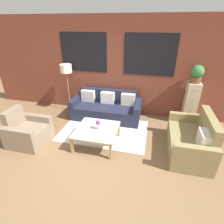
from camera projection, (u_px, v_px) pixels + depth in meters
The scene contains 11 objects.
ground_plane at pixel (90, 161), 3.65m from camera, with size 16.00×16.00×0.00m, color brown.
wall_back_brick at pixel (116, 67), 5.12m from camera, with size 8.40×0.09×2.80m.
rug at pixel (104, 130), 4.69m from camera, with size 2.24×1.50×0.00m.
couch_dark at pixel (107, 108), 5.24m from camera, with size 2.02×0.88×0.78m.
settee_vintage at pixel (191, 141), 3.76m from camera, with size 0.80×1.44×0.92m.
armchair_corner at pixel (28, 132), 4.12m from camera, with size 0.80×0.82×0.84m.
coffee_table at pixel (97, 131), 4.01m from camera, with size 0.94×0.94×0.41m.
floor_lamp at pixel (66, 72), 5.16m from camera, with size 0.34×0.34×1.50m.
drawer_cabinet at pixel (190, 103), 4.82m from camera, with size 0.33×0.37×1.18m.
potted_plant at pixel (197, 74), 4.44m from camera, with size 0.32×0.32×0.46m.
flower_vase at pixel (98, 124), 3.92m from camera, with size 0.11×0.11×0.23m.
Camera 1 is at (1.10, -2.59, 2.58)m, focal length 28.00 mm.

